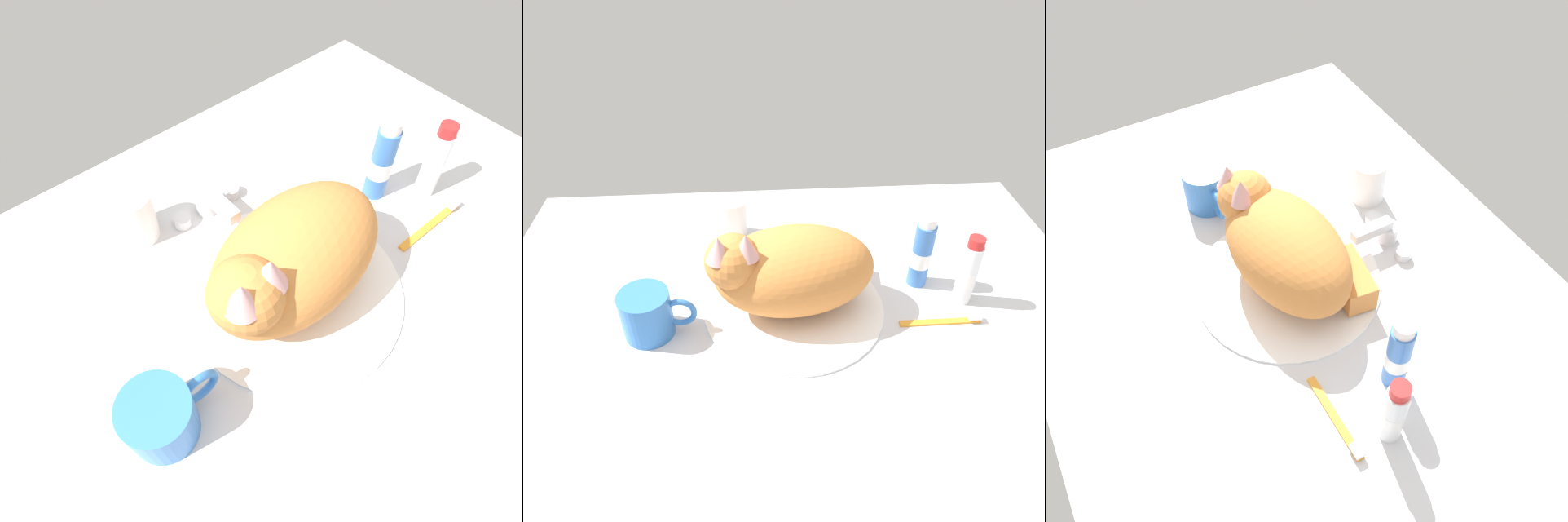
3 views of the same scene
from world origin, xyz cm
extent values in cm
cube|color=silver|center=(0.00, 0.00, -1.50)|extent=(110.00, 82.50, 3.00)
cylinder|color=white|center=(0.00, 0.00, 0.46)|extent=(31.37, 31.37, 0.93)
cylinder|color=silver|center=(0.00, 20.21, 1.73)|extent=(3.60, 3.60, 3.46)
cube|color=silver|center=(0.00, 16.41, 4.46)|extent=(2.00, 7.61, 2.00)
cylinder|color=silver|center=(-4.84, 20.21, 0.90)|extent=(2.80, 2.80, 1.80)
cylinder|color=silver|center=(4.84, 20.21, 0.90)|extent=(2.80, 2.80, 1.80)
ellipsoid|color=#D17F3D|center=(0.00, 0.00, 8.41)|extent=(28.30, 18.72, 14.96)
sphere|color=#D17F3D|center=(-9.92, -2.16, 12.52)|extent=(9.89, 9.89, 9.07)
ellipsoid|color=white|center=(-8.12, -1.99, 10.28)|extent=(6.34, 5.52, 4.99)
cone|color=#DB9E9E|center=(-7.74, -3.55, 16.38)|extent=(4.45, 4.45, 4.08)
cone|color=#DB9E9E|center=(-11.81, -3.94, 16.38)|extent=(4.45, 4.45, 4.08)
cube|color=#D17F3D|center=(6.67, 7.98, 3.42)|extent=(10.96, 6.32, 4.99)
ellipsoid|color=white|center=(-5.41, 7.25, 3.18)|extent=(5.91, 4.11, 4.49)
cylinder|color=#3372C6|center=(-24.36, -4.21, 4.10)|extent=(8.29, 8.29, 8.20)
torus|color=#3372C6|center=(-19.01, -4.21, 4.10)|extent=(5.59, 1.00, 5.59)
cylinder|color=white|center=(-11.00, 22.98, 4.25)|extent=(6.24, 6.24, 8.50)
cylinder|color=#3870C6|center=(23.34, 5.25, 6.32)|extent=(3.56, 3.56, 12.65)
cylinder|color=white|center=(23.34, 5.25, 5.69)|extent=(3.63, 3.63, 3.16)
cylinder|color=white|center=(23.34, 5.25, 13.55)|extent=(3.03, 3.03, 1.80)
cylinder|color=white|center=(29.99, -0.18, 5.84)|extent=(3.21, 3.21, 11.68)
cylinder|color=white|center=(29.99, -0.18, 5.26)|extent=(3.28, 3.28, 2.92)
cylinder|color=red|center=(29.99, -0.18, 12.58)|extent=(2.73, 2.73, 1.80)
cube|color=orange|center=(24.46, -5.52, 0.40)|extent=(13.94, 1.25, 0.80)
cube|color=white|center=(30.33, -5.50, 1.20)|extent=(2.21, 1.45, 0.80)
camera|label=1|loc=(-24.74, -21.91, 54.37)|focal=30.48mm
camera|label=2|loc=(-6.17, -62.84, 59.80)|focal=33.83mm
camera|label=3|loc=(51.80, -25.21, 75.48)|focal=38.63mm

